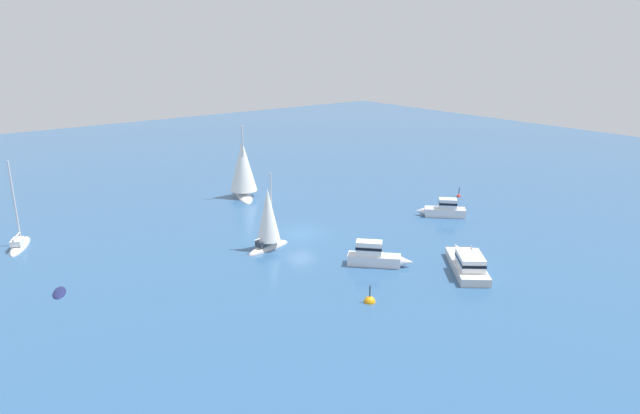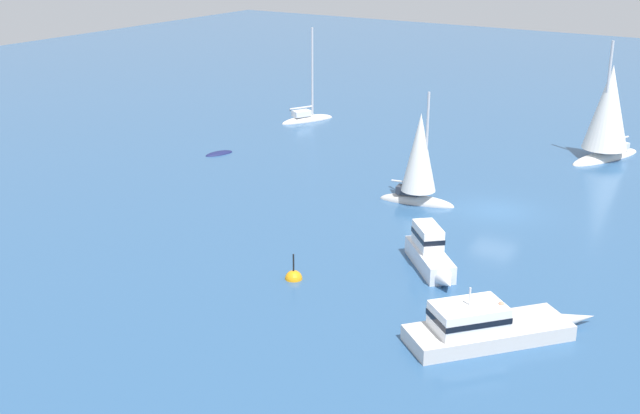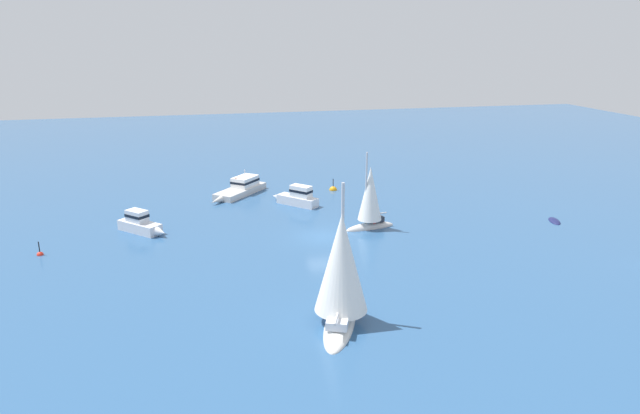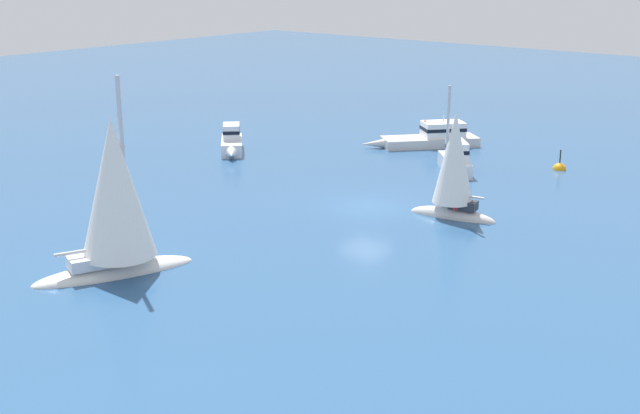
# 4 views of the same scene
# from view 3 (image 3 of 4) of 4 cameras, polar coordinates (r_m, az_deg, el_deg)

# --- Properties ---
(ground_plane) EXTENTS (160.00, 160.00, 0.00)m
(ground_plane) POSITION_cam_3_polar(r_m,az_deg,el_deg) (47.46, 0.28, -3.02)
(ground_plane) COLOR #2D5684
(tender) EXTENTS (1.55, 2.36, 0.39)m
(tender) POSITION_cam_3_polar(r_m,az_deg,el_deg) (55.60, 22.42, -1.33)
(tender) COLOR #191E4C
(tender) RESTS_ON ground
(powerboat) EXTENTS (4.41, 4.62, 2.04)m
(powerboat) POSITION_cam_3_polar(r_m,az_deg,el_deg) (56.22, -2.35, 1.01)
(powerboat) COLOR white
(powerboat) RESTS_ON ground
(launch) EXTENTS (4.37, 4.40, 1.89)m
(launch) POSITION_cam_3_polar(r_m,az_deg,el_deg) (50.72, -17.50, -1.64)
(launch) COLOR white
(launch) RESTS_ON ground
(yacht) EXTENTS (4.70, 2.41, 7.25)m
(yacht) POSITION_cam_3_polar(r_m,az_deg,el_deg) (49.05, 5.05, 0.64)
(yacht) COLOR silver
(yacht) RESTS_ON ground
(cabin_cruiser) EXTENTS (6.45, 7.33, 2.45)m
(cabin_cruiser) POSITION_cam_3_polar(r_m,az_deg,el_deg) (60.77, -7.90, 1.94)
(cabin_cruiser) COLOR silver
(cabin_cruiser) RESTS_ON ground
(sloop) EXTENTS (4.19, 7.02, 8.78)m
(sloop) POSITION_cam_3_polar(r_m,az_deg,el_deg) (32.76, 2.13, -6.67)
(sloop) COLOR silver
(sloop) RESTS_ON ground
(channel_buoy) EXTENTS (0.83, 0.83, 1.67)m
(channel_buoy) POSITION_cam_3_polar(r_m,az_deg,el_deg) (61.78, 1.32, 1.72)
(channel_buoy) COLOR orange
(channel_buoy) RESTS_ON ground
(mooring_buoy) EXTENTS (0.50, 0.50, 1.33)m
(mooring_buoy) POSITION_cam_3_polar(r_m,az_deg,el_deg) (48.66, -26.23, -4.30)
(mooring_buoy) COLOR red
(mooring_buoy) RESTS_ON ground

